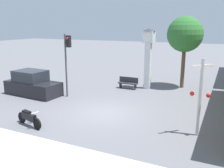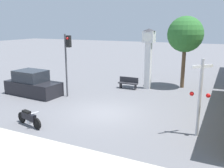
# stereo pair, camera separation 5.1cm
# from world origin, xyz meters

# --- Properties ---
(ground_plane) EXTENTS (120.00, 120.00, 0.00)m
(ground_plane) POSITION_xyz_m (0.00, 0.00, 0.00)
(ground_plane) COLOR slate
(motorcycle) EXTENTS (1.90, 0.64, 0.86)m
(motorcycle) POSITION_xyz_m (-2.60, -3.34, 0.41)
(motorcycle) COLOR black
(motorcycle) RESTS_ON ground_plane
(clock_tower) EXTENTS (1.04, 1.04, 4.75)m
(clock_tower) POSITION_xyz_m (0.51, 6.65, 3.13)
(clock_tower) COLOR white
(clock_tower) RESTS_ON ground_plane
(traffic_light) EXTENTS (0.50, 0.35, 4.43)m
(traffic_light) POSITION_xyz_m (-3.84, 1.93, 3.04)
(traffic_light) COLOR #47474C
(traffic_light) RESTS_ON ground_plane
(railroad_crossing_signal) EXTENTS (0.90, 0.82, 3.61)m
(railroad_crossing_signal) POSITION_xyz_m (5.29, -0.86, 1.98)
(railroad_crossing_signal) COLOR #B7B7BC
(railroad_crossing_signal) RESTS_ON ground_plane
(street_tree) EXTENTS (2.81, 2.81, 5.71)m
(street_tree) POSITION_xyz_m (3.00, 8.15, 4.27)
(street_tree) COLOR brown
(street_tree) RESTS_ON ground_plane
(bench) EXTENTS (1.60, 0.44, 0.92)m
(bench) POSITION_xyz_m (-0.85, 5.91, 0.49)
(bench) COLOR #2D2D33
(bench) RESTS_ON ground_plane
(parked_car) EXTENTS (4.32, 2.10, 1.80)m
(parked_car) POSITION_xyz_m (-6.53, 1.24, 0.75)
(parked_car) COLOR black
(parked_car) RESTS_ON ground_plane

